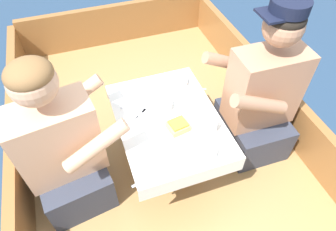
# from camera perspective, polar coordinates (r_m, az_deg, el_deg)

# --- Properties ---
(ground_plane) EXTENTS (60.00, 60.00, 0.00)m
(ground_plane) POSITION_cam_1_polar(r_m,az_deg,el_deg) (2.23, 0.86, -15.56)
(ground_plane) COLOR navy
(boat_deck) EXTENTS (1.80, 3.26, 0.33)m
(boat_deck) POSITION_cam_1_polar(r_m,az_deg,el_deg) (2.09, 0.91, -13.50)
(boat_deck) COLOR #A87F4C
(boat_deck) RESTS_ON ground_plane
(gunwale_port) EXTENTS (0.06, 3.26, 0.32)m
(gunwale_port) POSITION_cam_1_polar(r_m,az_deg,el_deg) (1.84, -26.36, -15.06)
(gunwale_port) COLOR #936033
(gunwale_port) RESTS_ON boat_deck
(gunwale_starboard) EXTENTS (0.06, 3.26, 0.32)m
(gunwale_starboard) POSITION_cam_1_polar(r_m,az_deg,el_deg) (2.16, 23.31, -1.51)
(gunwale_starboard) COLOR #936033
(gunwale_starboard) RESTS_ON boat_deck
(bow_coaming) EXTENTS (1.68, 0.06, 0.36)m
(bow_coaming) POSITION_cam_1_polar(r_m,az_deg,el_deg) (2.97, -10.04, 16.84)
(bow_coaming) COLOR #936033
(bow_coaming) RESTS_ON boat_deck
(cockpit_table) EXTENTS (0.55, 0.75, 0.43)m
(cockpit_table) POSITION_cam_1_polar(r_m,az_deg,el_deg) (1.69, 0.00, -1.67)
(cockpit_table) COLOR #B2B2B7
(cockpit_table) RESTS_ON boat_deck
(person_port) EXTENTS (0.56, 0.51, 0.96)m
(person_port) POSITION_cam_1_polar(r_m,az_deg,el_deg) (1.66, -19.26, -6.43)
(person_port) COLOR #333847
(person_port) RESTS_ON boat_deck
(person_starboard) EXTENTS (0.53, 0.45, 1.03)m
(person_starboard) POSITION_cam_1_polar(r_m,az_deg,el_deg) (1.87, 17.11, 3.10)
(person_starboard) COLOR #333847
(person_starboard) RESTS_ON boat_deck
(plate_sandwich) EXTENTS (0.18, 0.18, 0.01)m
(plate_sandwich) POSITION_cam_1_polar(r_m,az_deg,el_deg) (1.59, 1.90, -2.62)
(plate_sandwich) COLOR white
(plate_sandwich) RESTS_ON cockpit_table
(plate_bread) EXTENTS (0.18, 0.18, 0.01)m
(plate_bread) POSITION_cam_1_polar(r_m,az_deg,el_deg) (1.81, -4.51, 4.77)
(plate_bread) COLOR white
(plate_bread) RESTS_ON cockpit_table
(sandwich) EXTENTS (0.12, 0.11, 0.05)m
(sandwich) POSITION_cam_1_polar(r_m,az_deg,el_deg) (1.57, 1.93, -1.98)
(sandwich) COLOR tan
(sandwich) RESTS_ON plate_sandwich
(bowl_port_near) EXTENTS (0.12, 0.12, 0.04)m
(bowl_port_near) POSITION_cam_1_polar(r_m,az_deg,el_deg) (1.84, 1.83, 6.63)
(bowl_port_near) COLOR white
(bowl_port_near) RESTS_ON cockpit_table
(bowl_starboard_near) EXTENTS (0.12, 0.12, 0.04)m
(bowl_starboard_near) POSITION_cam_1_polar(r_m,az_deg,el_deg) (1.49, 7.18, -6.60)
(bowl_starboard_near) COLOR white
(bowl_starboard_near) RESTS_ON cockpit_table
(coffee_cup_port) EXTENTS (0.09, 0.07, 0.07)m
(coffee_cup_port) POSITION_cam_1_polar(r_m,az_deg,el_deg) (1.67, -0.40, 2.14)
(coffee_cup_port) COLOR white
(coffee_cup_port) RESTS_ON cockpit_table
(coffee_cup_starboard) EXTENTS (0.10, 0.08, 0.07)m
(coffee_cup_starboard) POSITION_cam_1_polar(r_m,az_deg,el_deg) (1.59, 8.09, -1.85)
(coffee_cup_starboard) COLOR white
(coffee_cup_starboard) RESTS_ON cockpit_table
(utensil_spoon_starboard) EXTENTS (0.17, 0.03, 0.01)m
(utensil_spoon_starboard) POSITION_cam_1_polar(r_m,az_deg,el_deg) (1.80, 3.87, 4.44)
(utensil_spoon_starboard) COLOR silver
(utensil_spoon_starboard) RESTS_ON cockpit_table
(utensil_spoon_port) EXTENTS (0.12, 0.14, 0.01)m
(utensil_spoon_port) POSITION_cam_1_polar(r_m,az_deg,el_deg) (1.78, -7.48, 3.75)
(utensil_spoon_port) COLOR silver
(utensil_spoon_port) RESTS_ON cockpit_table
(utensil_knife_starboard) EXTENTS (0.17, 0.05, 0.00)m
(utensil_knife_starboard) POSITION_cam_1_polar(r_m,az_deg,el_deg) (1.42, -3.85, -11.80)
(utensil_knife_starboard) COLOR silver
(utensil_knife_starboard) RESTS_ON cockpit_table
(utensil_knife_port) EXTENTS (0.16, 0.08, 0.00)m
(utensil_knife_port) POSITION_cam_1_polar(r_m,az_deg,el_deg) (1.63, -8.04, -1.68)
(utensil_knife_port) COLOR silver
(utensil_knife_port) RESTS_ON cockpit_table
(utensil_fork_starboard) EXTENTS (0.14, 0.12, 0.00)m
(utensil_fork_starboard) POSITION_cam_1_polar(r_m,az_deg,el_deg) (1.66, -5.59, -0.17)
(utensil_fork_starboard) COLOR silver
(utensil_fork_starboard) RESTS_ON cockpit_table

